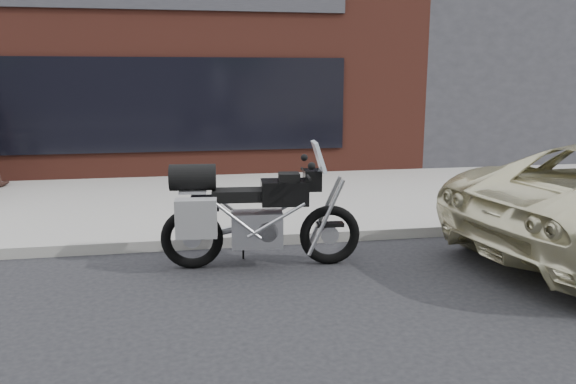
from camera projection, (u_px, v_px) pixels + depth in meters
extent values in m
cube|color=gray|center=(215.00, 197.00, 10.56)|extent=(44.00, 6.00, 0.15)
cube|color=#53241B|center=(133.00, 78.00, 16.52)|extent=(14.00, 10.00, 4.50)
cube|color=black|center=(113.00, 106.00, 11.78)|extent=(10.00, 0.08, 2.00)
cube|color=#28282D|center=(508.00, 54.00, 18.42)|extent=(10.00, 10.00, 6.00)
torus|color=black|center=(192.00, 239.00, 6.82)|extent=(0.76, 0.18, 0.76)
torus|color=black|center=(330.00, 235.00, 6.98)|extent=(0.76, 0.18, 0.76)
cube|color=#B7B7BC|center=(257.00, 229.00, 6.87)|extent=(0.65, 0.39, 0.43)
cube|color=black|center=(284.00, 192.00, 6.81)|extent=(0.59, 0.41, 0.29)
cube|color=black|center=(238.00, 195.00, 6.77)|extent=(0.64, 0.36, 0.14)
cube|color=black|center=(205.00, 203.00, 6.75)|extent=(0.36, 0.27, 0.16)
cube|color=black|center=(312.00, 180.00, 6.82)|extent=(0.22, 0.29, 0.25)
cube|color=silver|center=(319.00, 157.00, 6.77)|extent=(0.19, 0.35, 0.38)
cylinder|color=black|center=(306.00, 174.00, 6.79)|extent=(0.10, 0.79, 0.03)
cube|color=#B7B7BC|center=(193.00, 190.00, 6.70)|extent=(0.34, 0.36, 0.03)
cube|color=slate|center=(196.00, 218.00, 6.47)|extent=(0.49, 0.24, 0.45)
cylinder|color=black|center=(193.00, 177.00, 6.67)|extent=(0.57, 0.36, 0.32)
cylinder|color=#B7B7BC|center=(220.00, 232.00, 7.02)|extent=(0.63, 0.14, 0.22)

